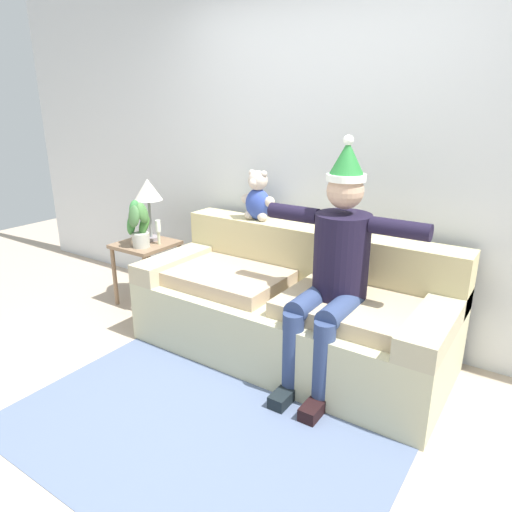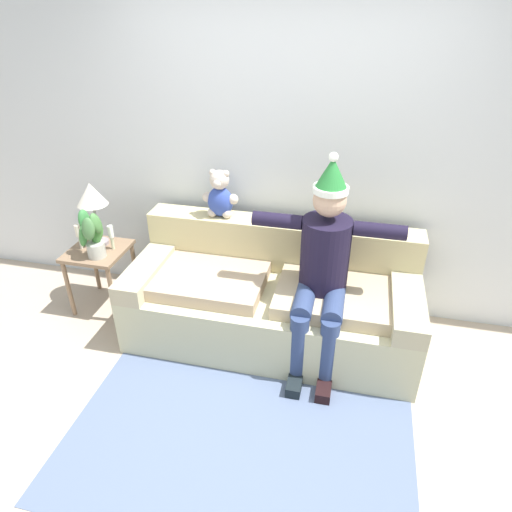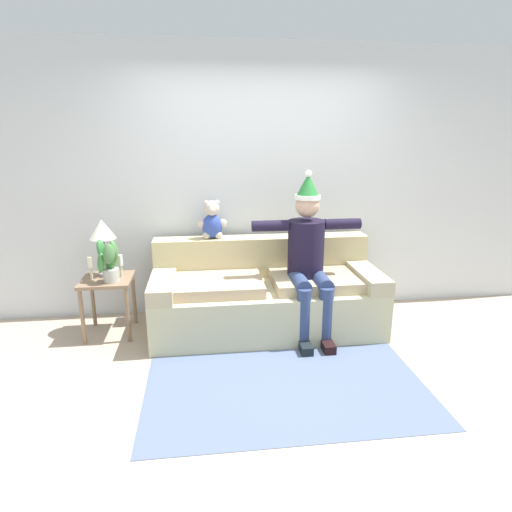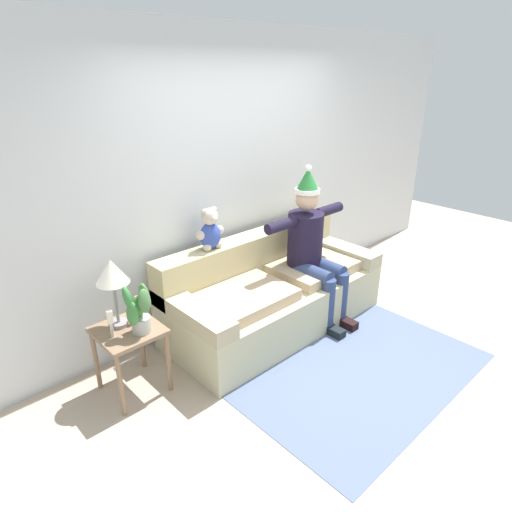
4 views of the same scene
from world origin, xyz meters
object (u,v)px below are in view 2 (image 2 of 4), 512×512
at_px(table_lamp, 92,197).
at_px(potted_plant, 92,235).
at_px(teddy_bear, 220,196).
at_px(candle_short, 111,234).
at_px(couch, 273,298).
at_px(person_seated, 323,265).
at_px(candle_tall, 79,234).
at_px(side_table, 99,259).

height_order(table_lamp, potted_plant, table_lamp).
height_order(teddy_bear, candle_short, teddy_bear).
height_order(couch, candle_short, couch).
relative_size(couch, candle_short, 10.27).
bearing_deg(table_lamp, person_seated, -8.80).
relative_size(person_seated, candle_short, 7.29).
bearing_deg(candle_tall, potted_plant, -25.36).
distance_m(side_table, table_lamp, 0.52).
bearing_deg(side_table, potted_plant, -63.01).
bearing_deg(table_lamp, potted_plant, -69.41).
bearing_deg(couch, table_lamp, 175.27).
xyz_separation_m(person_seated, side_table, (-1.85, 0.20, -0.32)).
bearing_deg(person_seated, teddy_bear, 152.03).
height_order(table_lamp, candle_short, table_lamp).
bearing_deg(potted_plant, candle_tall, 154.64).
bearing_deg(candle_tall, person_seated, -5.12).
bearing_deg(teddy_bear, potted_plant, -158.68).
bearing_deg(couch, candle_short, 176.98).
height_order(table_lamp, candle_tall, table_lamp).
height_order(person_seated, table_lamp, person_seated).
xyz_separation_m(candle_tall, candle_short, (0.25, 0.06, -0.01)).
distance_m(person_seated, candle_tall, 1.99).
height_order(potted_plant, candle_short, potted_plant).
xyz_separation_m(teddy_bear, candle_short, (-0.86, -0.22, -0.33)).
xyz_separation_m(person_seated, candle_tall, (-1.98, 0.18, -0.09)).
relative_size(table_lamp, candle_tall, 2.48).
relative_size(couch, potted_plant, 5.37).
relative_size(teddy_bear, potted_plant, 0.95).
bearing_deg(person_seated, candle_tall, 174.88).
relative_size(side_table, table_lamp, 1.02).
xyz_separation_m(side_table, table_lamp, (-0.02, 0.09, 0.52)).
bearing_deg(candle_short, couch, -3.02).
bearing_deg(potted_plant, person_seated, -2.91).
relative_size(person_seated, potted_plant, 3.81).
relative_size(side_table, candle_short, 2.63).
bearing_deg(person_seated, potted_plant, 177.09).
relative_size(side_table, candle_tall, 2.54).
distance_m(side_table, potted_plant, 0.31).
distance_m(candle_tall, candle_short, 0.26).
height_order(person_seated, potted_plant, person_seated).
relative_size(teddy_bear, side_table, 0.70).
bearing_deg(teddy_bear, table_lamp, -170.62).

